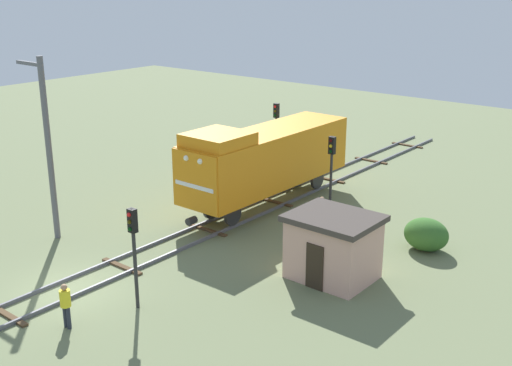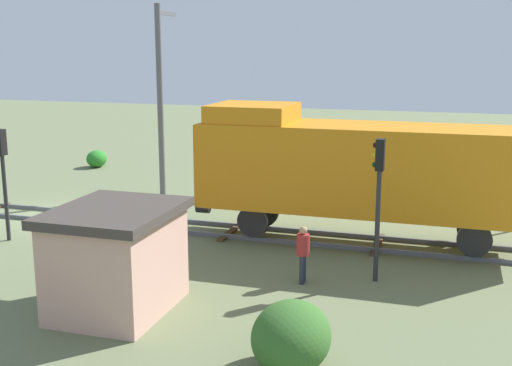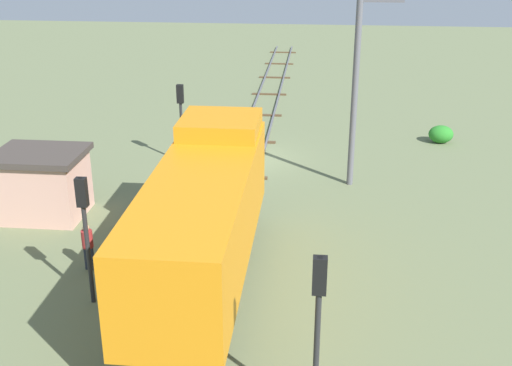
{
  "view_description": "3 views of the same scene",
  "coord_description": "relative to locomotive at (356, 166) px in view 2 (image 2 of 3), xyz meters",
  "views": [
    {
      "loc": [
        20.28,
        -13.09,
        11.88
      ],
      "look_at": [
        -0.03,
        11.81,
        1.51
      ],
      "focal_mm": 45.0,
      "sensor_mm": 36.0,
      "label": 1
    },
    {
      "loc": [
        21.42,
        15.66,
        6.73
      ],
      "look_at": [
        0.35,
        9.1,
        2.02
      ],
      "focal_mm": 45.0,
      "sensor_mm": 36.0,
      "label": 2
    },
    {
      "loc": [
        -3.42,
        30.49,
        11.03
      ],
      "look_at": [
        -1.23,
        8.42,
        2.1
      ],
      "focal_mm": 45.0,
      "sensor_mm": 36.0,
      "label": 3
    }
  ],
  "objects": [
    {
      "name": "bush_near",
      "position": [
        -10.15,
        -16.21,
        -2.29
      ],
      "size": [
        1.33,
        1.08,
        0.96
      ],
      "primitive_type": "ellipsoid",
      "color": "#287C26",
      "rests_on": "ground"
    },
    {
      "name": "traffic_signal_near",
      "position": [
        3.2,
        -11.76,
        -0.02
      ],
      "size": [
        0.32,
        0.34,
        3.95
      ],
      "color": "#262628",
      "rests_on": "ground"
    },
    {
      "name": "catenary_mast",
      "position": [
        -5.06,
        -9.64,
        1.76
      ],
      "size": [
        1.94,
        0.28,
        8.58
      ],
      "color": "#595960",
      "rests_on": "ground"
    },
    {
      "name": "bush_far",
      "position": [
        9.25,
        0.1,
        -2.03
      ],
      "size": [
        2.05,
        1.68,
        1.49
      ],
      "primitive_type": "ellipsoid",
      "color": "#336226",
      "rests_on": "ground"
    },
    {
      "name": "relay_hut",
      "position": [
        7.5,
        -4.99,
        -1.38
      ],
      "size": [
        3.5,
        2.9,
        2.74
      ],
      "color": "#D19E8C",
      "rests_on": "ground"
    },
    {
      "name": "locomotive",
      "position": [
        0.0,
        0.0,
        0.0
      ],
      "size": [
        2.9,
        11.6,
        4.6
      ],
      "color": "orange",
      "rests_on": "railway_track"
    },
    {
      "name": "railway_track",
      "position": [
        0.0,
        -12.55,
        -2.7
      ],
      "size": [
        2.4,
        64.18,
        0.16
      ],
      "color": "#595960",
      "rests_on": "ground"
    },
    {
      "name": "worker_by_signal",
      "position": [
        4.2,
        -0.84,
        -1.78
      ],
      "size": [
        0.38,
        0.38,
        1.7
      ],
      "rotation": [
        0.0,
        0.0,
        1.25
      ],
      "color": "#262B38",
      "rests_on": "ground"
    },
    {
      "name": "ground_plane",
      "position": [
        0.0,
        -12.55,
        -2.77
      ],
      "size": [
        96.28,
        96.28,
        0.0
      ],
      "primitive_type": "plane",
      "color": "#66704C"
    },
    {
      "name": "traffic_signal_mid",
      "position": [
        3.4,
        1.15,
        0.14
      ],
      "size": [
        0.32,
        0.34,
        4.19
      ],
      "color": "#262628",
      "rests_on": "ground"
    }
  ]
}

